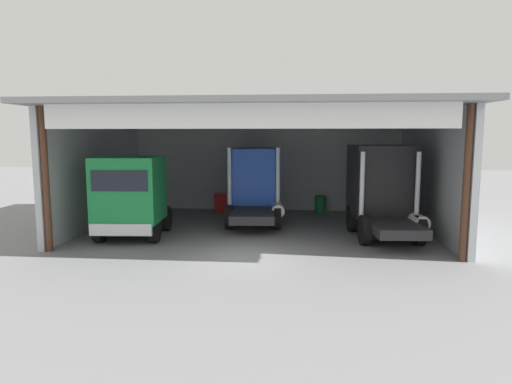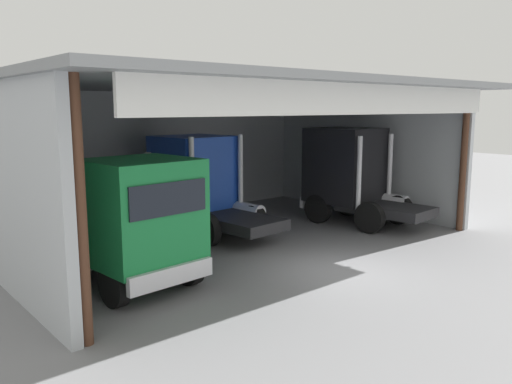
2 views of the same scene
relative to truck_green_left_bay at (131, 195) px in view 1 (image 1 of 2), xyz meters
name	(u,v)px [view 1 (image 1 of 2)]	position (x,y,z in m)	size (l,w,h in m)	color
ground_plane	(247,257)	(4.92, -2.35, -1.75)	(80.00, 80.00, 0.00)	slate
workshop_shed	(260,143)	(4.92, 3.36, 2.02)	(15.39, 11.22, 5.34)	#ADB2B7
truck_green_left_bay	(131,195)	(0.00, 0.00, 0.00)	(2.82, 4.61, 3.31)	#197F3D
truck_blue_center_right_bay	(255,184)	(4.60, 3.88, 0.09)	(2.83, 5.41, 3.58)	#1E47B7
truck_black_center_left_bay	(382,189)	(10.09, 1.41, 0.21)	(2.77, 5.10, 3.73)	black
oil_drum	(320,204)	(7.87, 6.78, -1.30)	(0.58, 0.58, 0.90)	#197233
tool_cart	(224,203)	(2.66, 6.48, -1.25)	(0.90, 0.60, 1.00)	red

